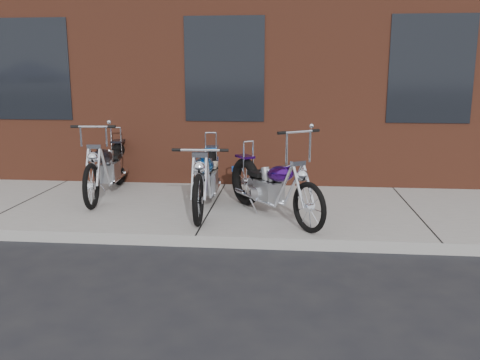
# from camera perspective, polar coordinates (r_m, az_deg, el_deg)

# --- Properties ---
(ground) EXTENTS (120.00, 120.00, 0.00)m
(ground) POSITION_cam_1_polar(r_m,az_deg,el_deg) (6.45, -5.01, -7.53)
(ground) COLOR black
(ground) RESTS_ON ground
(sidewalk) EXTENTS (22.00, 3.00, 0.15)m
(sidewalk) POSITION_cam_1_polar(r_m,az_deg,el_deg) (7.84, -3.04, -3.37)
(sidewalk) COLOR #A4A19D
(sidewalk) RESTS_ON ground
(building_brick) EXTENTS (22.00, 10.00, 8.00)m
(building_brick) POSITION_cam_1_polar(r_m,az_deg,el_deg) (14.14, 0.87, 19.52)
(building_brick) COLOR brown
(building_brick) RESTS_ON ground
(chopper_purple) EXTENTS (1.40, 1.93, 1.28)m
(chopper_purple) POSITION_cam_1_polar(r_m,az_deg,el_deg) (7.14, 3.62, -0.88)
(chopper_purple) COLOR black
(chopper_purple) RESTS_ON sidewalk
(chopper_blue) EXTENTS (0.59, 2.43, 1.06)m
(chopper_blue) POSITION_cam_1_polar(r_m,az_deg,el_deg) (7.58, -3.80, 0.07)
(chopper_blue) COLOR black
(chopper_blue) RESTS_ON sidewalk
(chopper_third) EXTENTS (0.59, 2.41, 1.23)m
(chopper_third) POSITION_cam_1_polar(r_m,az_deg,el_deg) (8.67, -14.68, 1.20)
(chopper_third) COLOR black
(chopper_third) RESTS_ON sidewalk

